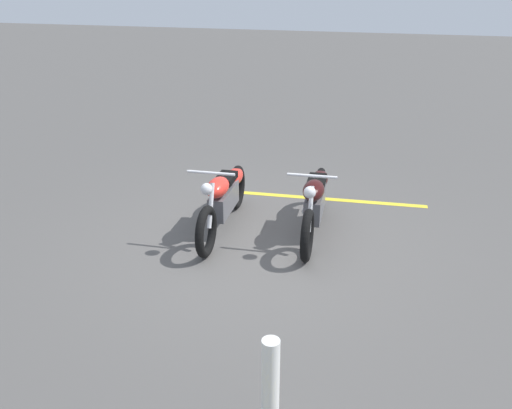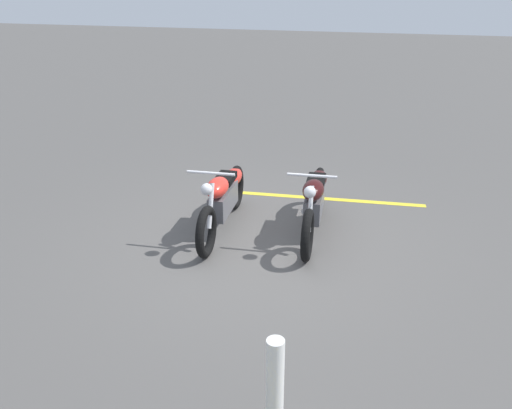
# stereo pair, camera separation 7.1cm
# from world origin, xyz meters

# --- Properties ---
(ground_plane) EXTENTS (60.00, 60.00, 0.00)m
(ground_plane) POSITION_xyz_m (0.00, 0.00, 0.00)
(ground_plane) COLOR #514F4C
(motorcycle_bright_foreground) EXTENTS (2.23, 0.62, 1.04)m
(motorcycle_bright_foreground) POSITION_xyz_m (-0.34, -0.62, 0.46)
(motorcycle_bright_foreground) COLOR black
(motorcycle_bright_foreground) RESTS_ON ground
(motorcycle_dark_foreground) EXTENTS (2.23, 0.62, 1.04)m
(motorcycle_dark_foreground) POSITION_xyz_m (-0.60, 0.61, 0.46)
(motorcycle_dark_foreground) COLOR black
(motorcycle_dark_foreground) RESTS_ON ground
(bollard_post) EXTENTS (0.14, 0.14, 0.84)m
(bollard_post) POSITION_xyz_m (2.99, 0.94, 0.42)
(bollard_post) COLOR white
(bollard_post) RESTS_ON ground
(parking_stripe_near) EXTENTS (0.39, 3.20, 0.01)m
(parking_stripe_near) POSITION_xyz_m (-1.79, 0.56, 0.00)
(parking_stripe_near) COLOR yellow
(parking_stripe_near) RESTS_ON ground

